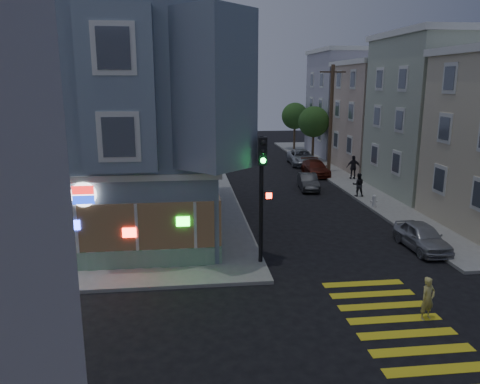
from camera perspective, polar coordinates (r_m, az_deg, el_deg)
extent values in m
plane|color=black|center=(16.72, -5.00, -14.48)|extent=(120.00, 120.00, 0.00)
cube|color=gray|center=(40.76, -25.43, 1.12)|extent=(33.00, 42.00, 0.15)
cube|color=gray|center=(45.07, 24.60, 2.26)|extent=(24.00, 42.00, 0.15)
cube|color=slate|center=(26.50, -19.25, 7.97)|extent=(14.00, 14.00, 11.00)
cube|color=silver|center=(26.65, -20.25, 20.24)|extent=(14.60, 14.60, 0.40)
cube|color=silver|center=(26.68, -18.98, 4.45)|extent=(14.30, 14.30, 0.25)
cube|color=#196B33|center=(20.88, -22.25, -7.99)|extent=(13.60, 0.12, 0.80)
cube|color=#382B1E|center=(20.44, -22.60, -4.32)|extent=(13.60, 0.10, 2.00)
cylinder|color=white|center=(19.60, -18.54, -0.30)|extent=(1.00, 0.12, 1.00)
cube|color=#A7B59D|center=(36.70, 26.30, 8.25)|extent=(12.00, 8.60, 10.50)
cube|color=tan|center=(44.57, 19.95, 8.51)|extent=(12.00, 8.60, 9.00)
cube|color=#ABA8B9|center=(52.72, 15.64, 10.26)|extent=(12.00, 8.60, 10.50)
cylinder|color=#4C3826|center=(40.82, 11.01, 8.68)|extent=(0.30, 0.30, 9.00)
cube|color=#4C3826|center=(40.71, 11.26, 14.16)|extent=(2.20, 0.12, 0.12)
cylinder|color=#4C3826|center=(46.90, 8.88, 5.78)|extent=(0.24, 0.24, 3.20)
sphere|color=#204F1C|center=(46.67, 8.98, 8.46)|extent=(3.00, 3.00, 3.00)
cylinder|color=#4C3826|center=(54.59, 6.64, 6.90)|extent=(0.24, 0.24, 3.20)
sphere|color=#204F1C|center=(54.39, 6.71, 9.20)|extent=(3.00, 3.00, 3.00)
imported|color=#CCC168|center=(17.14, 21.93, -11.96)|extent=(0.62, 0.50, 1.49)
imported|color=black|center=(32.76, 14.23, 0.86)|extent=(0.88, 0.75, 1.59)
imported|color=black|center=(38.50, 13.66, 2.94)|extent=(1.15, 0.58, 1.89)
imported|color=#A4A6AB|center=(23.82, 21.31, -5.09)|extent=(1.51, 3.73, 1.27)
imported|color=#313336|center=(34.77, 8.31, 1.24)|extent=(1.61, 3.67, 1.17)
imported|color=#5F2115|center=(40.21, 9.18, 2.91)|extent=(1.78, 4.35, 1.26)
imported|color=#AFB5BB|center=(45.17, 7.52, 4.19)|extent=(2.59, 5.15, 1.40)
cylinder|color=black|center=(19.75, 2.59, -1.03)|extent=(0.18, 0.18, 5.48)
cube|color=black|center=(19.10, 2.78, 5.01)|extent=(0.37, 0.33, 1.15)
sphere|color=black|center=(18.88, 2.88, 6.02)|extent=(0.22, 0.22, 0.22)
sphere|color=black|center=(18.93, 2.86, 4.93)|extent=(0.22, 0.22, 0.22)
sphere|color=#19F23F|center=(18.98, 2.85, 3.85)|extent=(0.22, 0.22, 0.22)
cube|color=black|center=(19.54, 3.49, -0.38)|extent=(0.37, 0.25, 0.35)
cube|color=#FF2614|center=(19.43, 3.55, -0.46)|extent=(0.24, 0.02, 0.24)
cylinder|color=white|center=(30.37, 16.02, -1.19)|extent=(0.23, 0.23, 0.59)
sphere|color=white|center=(30.28, 16.06, -0.56)|extent=(0.25, 0.25, 0.25)
cylinder|color=white|center=(30.35, 16.03, -1.10)|extent=(0.44, 0.12, 0.12)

